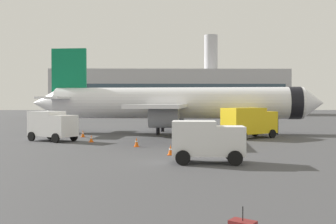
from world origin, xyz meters
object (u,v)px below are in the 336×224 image
(fuel_truck, at_px, (249,121))
(safety_cone_mid, at_px, (137,142))
(safety_cone_outer, at_px, (91,139))
(safety_cone_near, at_px, (170,150))
(safety_cone_far, at_px, (83,134))
(cargo_van, at_px, (207,140))
(service_truck, at_px, (52,125))
(airplane_at_gate, at_px, (175,103))

(fuel_truck, relative_size, safety_cone_mid, 7.86)
(safety_cone_mid, bearing_deg, safety_cone_outer, 138.11)
(safety_cone_near, relative_size, safety_cone_outer, 1.05)
(safety_cone_near, bearing_deg, fuel_truck, 57.48)
(safety_cone_mid, relative_size, safety_cone_outer, 1.18)
(fuel_truck, xyz_separation_m, safety_cone_mid, (-11.30, -8.04, -1.37))
(safety_cone_near, relative_size, safety_cone_far, 0.93)
(cargo_van, bearing_deg, service_truck, 133.49)
(service_truck, distance_m, safety_cone_mid, 10.08)
(safety_cone_outer, bearing_deg, service_truck, 164.40)
(safety_cone_near, bearing_deg, cargo_van, -59.30)
(safety_cone_mid, xyz_separation_m, safety_cone_far, (-6.42, 9.46, -0.02))
(cargo_van, relative_size, safety_cone_mid, 5.60)
(fuel_truck, bearing_deg, airplane_at_gate, 138.06)
(cargo_van, xyz_separation_m, safety_cone_mid, (-4.94, 9.03, -1.05))
(cargo_van, xyz_separation_m, safety_cone_outer, (-9.49, 13.11, -1.11))
(safety_cone_outer, bearing_deg, fuel_truck, 14.04)
(safety_cone_near, distance_m, safety_cone_far, 17.43)
(service_truck, relative_size, safety_cone_mid, 6.46)
(safety_cone_near, xyz_separation_m, safety_cone_outer, (-7.31, 9.43, -0.02))
(airplane_at_gate, height_order, safety_cone_mid, airplane_at_gate)
(safety_cone_near, height_order, safety_cone_mid, safety_cone_mid)
(safety_cone_near, xyz_separation_m, safety_cone_far, (-9.18, 14.81, 0.03))
(safety_cone_near, distance_m, safety_cone_outer, 11.93)
(safety_cone_mid, height_order, safety_cone_far, safety_cone_mid)
(cargo_van, distance_m, safety_cone_near, 4.41)
(cargo_van, height_order, safety_cone_far, cargo_van)
(safety_cone_near, bearing_deg, safety_cone_mid, 117.28)
(fuel_truck, distance_m, cargo_van, 18.22)
(airplane_at_gate, distance_m, cargo_van, 24.04)
(safety_cone_far, bearing_deg, service_truck, -116.55)
(safety_cone_outer, bearing_deg, safety_cone_near, -52.23)
(airplane_at_gate, xyz_separation_m, safety_cone_mid, (-3.69, -14.88, -3.26))
(safety_cone_near, bearing_deg, airplane_at_gate, 87.36)
(airplane_at_gate, height_order, safety_cone_outer, airplane_at_gate)
(safety_cone_outer, bearing_deg, safety_cone_far, 109.19)
(airplane_at_gate, distance_m, safety_cone_mid, 15.67)
(safety_cone_mid, bearing_deg, service_truck, 148.71)
(cargo_van, distance_m, safety_cone_mid, 10.35)
(fuel_truck, bearing_deg, service_truck, -171.84)
(fuel_truck, relative_size, safety_cone_far, 8.21)
(cargo_van, bearing_deg, safety_cone_near, 120.70)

